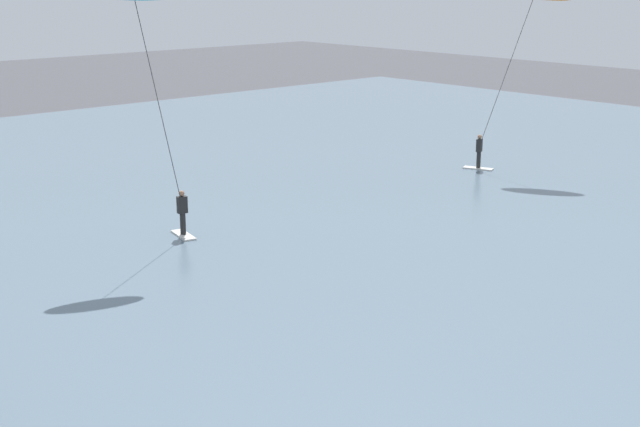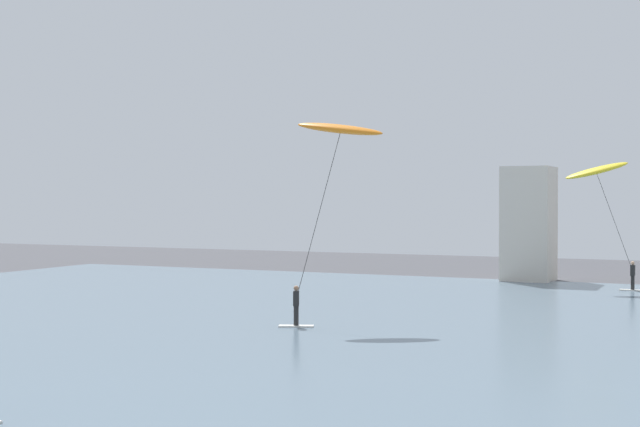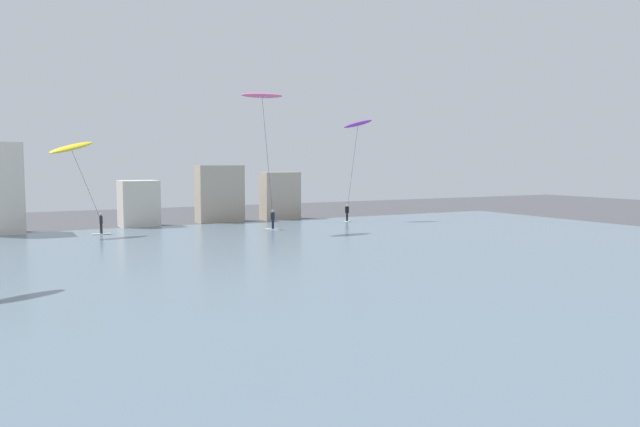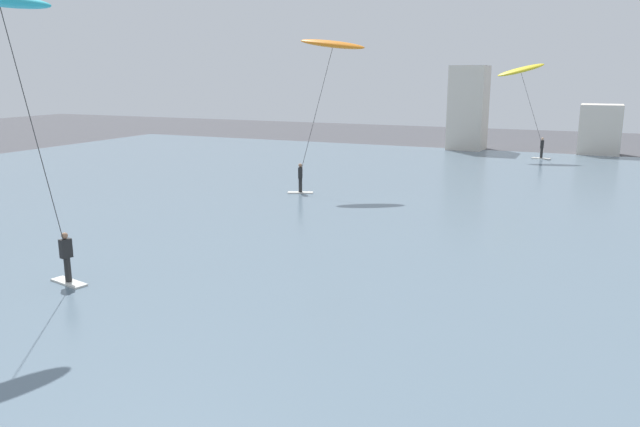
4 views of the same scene
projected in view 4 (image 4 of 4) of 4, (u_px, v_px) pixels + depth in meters
The scene contains 5 objects.
water_bay at pixel (517, 220), 28.08m from camera, with size 84.00×52.00×0.10m, color slate.
far_shore_buildings at pixel (604, 120), 50.39m from camera, with size 28.17×4.70×7.27m.
kitesurfer_yellow at pixel (523, 76), 47.33m from camera, with size 4.58×2.56×7.44m.
kitesurfer_orange at pixel (330, 55), 33.98m from camera, with size 3.74×4.04×8.51m.
kitesurfer_cyan at pixel (9, 38), 16.51m from camera, with size 1.75×3.33×8.60m.
Camera 4 is at (2.93, 1.78, 6.52)m, focal length 34.57 mm.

